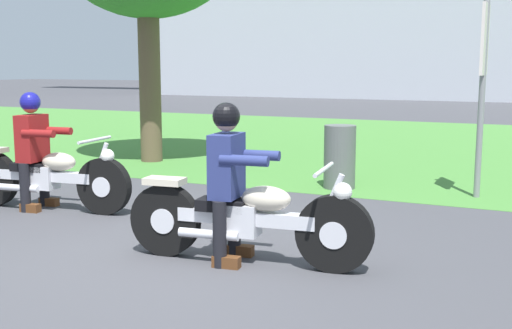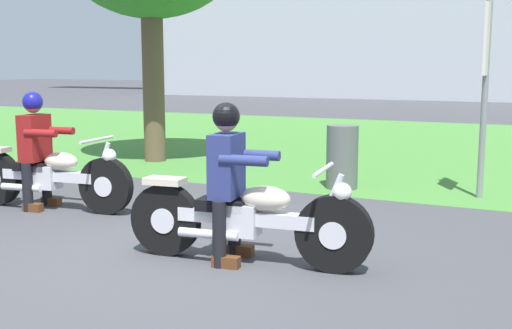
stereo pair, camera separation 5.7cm
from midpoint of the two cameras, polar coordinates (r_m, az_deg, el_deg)
name	(u,v)px [view 1 (the left image)]	position (r m, az deg, el deg)	size (l,w,h in m)	color
ground	(148,264)	(5.72, -9.93, -8.77)	(120.00, 120.00, 0.00)	#424247
grass_verge	(394,144)	(14.40, 12.22, 1.81)	(60.00, 12.00, 0.01)	#478438
motorcycle_lead	(247,219)	(5.55, -1.12, -4.90)	(2.22, 0.66, 0.89)	black
rider_lead	(229,170)	(5.53, -2.77, -0.48)	(0.58, 0.50, 1.41)	black
motorcycle_follow	(47,177)	(8.02, -18.44, -1.06)	(2.23, 0.66, 0.89)	black
rider_follow	(34,141)	(8.06, -19.54, 1.99)	(0.58, 0.50, 1.41)	black
trash_can	(340,157)	(9.02, 7.35, 0.68)	(0.45, 0.45, 0.90)	#595E5B
sign_banner	(483,66)	(8.71, 19.57, 8.38)	(0.08, 0.60, 2.60)	gray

